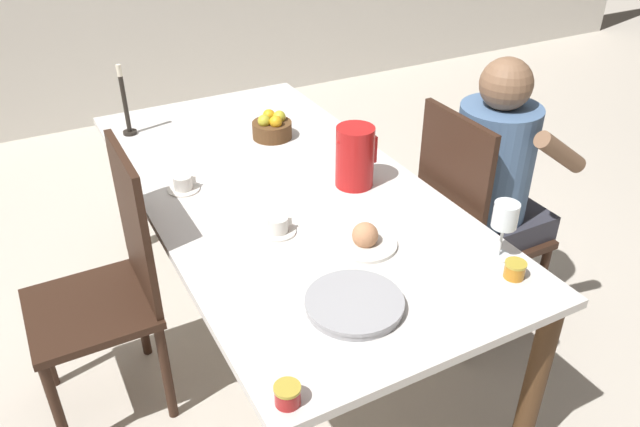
# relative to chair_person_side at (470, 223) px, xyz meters

# --- Properties ---
(ground_plane) EXTENTS (20.00, 20.00, 0.00)m
(ground_plane) POSITION_rel_chair_person_side_xyz_m (-0.68, 0.31, -0.53)
(ground_plane) COLOR beige
(dining_table) EXTENTS (1.00, 2.02, 0.72)m
(dining_table) POSITION_rel_chair_person_side_xyz_m (-0.68, 0.31, 0.11)
(dining_table) COLOR silver
(dining_table) RESTS_ON ground_plane
(chair_person_side) EXTENTS (0.42, 0.42, 1.01)m
(chair_person_side) POSITION_rel_chair_person_side_xyz_m (0.00, 0.00, 0.00)
(chair_person_side) COLOR #331E14
(chair_person_side) RESTS_ON ground_plane
(chair_opposite) EXTENTS (0.42, 0.42, 1.01)m
(chair_opposite) POSITION_rel_chair_person_side_xyz_m (-1.35, 0.28, 0.00)
(chair_opposite) COLOR #331E14
(chair_opposite) RESTS_ON ground_plane
(person_seated) EXTENTS (0.39, 0.41, 1.20)m
(person_seated) POSITION_rel_chair_person_side_xyz_m (0.10, -0.02, 0.19)
(person_seated) COLOR #33333D
(person_seated) RESTS_ON ground_plane
(red_pitcher) EXTENTS (0.17, 0.14, 0.23)m
(red_pitcher) POSITION_rel_chair_person_side_xyz_m (-0.43, 0.20, 0.31)
(red_pitcher) COLOR red
(red_pitcher) RESTS_ON dining_table
(wine_glass_water) EXTENTS (0.08, 0.08, 0.19)m
(wine_glass_water) POSITION_rel_chair_person_side_xyz_m (-0.26, -0.42, 0.34)
(wine_glass_water) COLOR white
(wine_glass_water) RESTS_ON dining_table
(teacup_near_person) EXTENTS (0.12, 0.12, 0.06)m
(teacup_near_person) POSITION_rel_chair_person_side_xyz_m (-0.82, 0.03, 0.22)
(teacup_near_person) COLOR silver
(teacup_near_person) RESTS_ON dining_table
(teacup_across) EXTENTS (0.12, 0.12, 0.06)m
(teacup_across) POSITION_rel_chair_person_side_xyz_m (-1.01, 0.46, 0.22)
(teacup_across) COLOR silver
(teacup_across) RESTS_ON dining_table
(serving_tray) EXTENTS (0.28, 0.28, 0.03)m
(serving_tray) POSITION_rel_chair_person_side_xyz_m (-0.79, -0.42, 0.21)
(serving_tray) COLOR #9E9EA3
(serving_tray) RESTS_ON dining_table
(bread_plate) EXTENTS (0.21, 0.21, 0.09)m
(bread_plate) POSITION_rel_chair_person_side_xyz_m (-0.60, -0.17, 0.22)
(bread_plate) COLOR silver
(bread_plate) RESTS_ON dining_table
(jam_jar_amber) EXTENTS (0.07, 0.07, 0.05)m
(jam_jar_amber) POSITION_rel_chair_person_side_xyz_m (-0.29, -0.52, 0.22)
(jam_jar_amber) COLOR #C67A1E
(jam_jar_amber) RESTS_ON dining_table
(jam_jar_red) EXTENTS (0.07, 0.07, 0.05)m
(jam_jar_red) POSITION_rel_chair_person_side_xyz_m (-1.10, -0.64, 0.22)
(jam_jar_red) COLOR #A81E1E
(jam_jar_red) RESTS_ON dining_table
(fruit_bowl) EXTENTS (0.17, 0.17, 0.11)m
(fruit_bowl) POSITION_rel_chair_person_side_xyz_m (-0.53, 0.73, 0.24)
(fruit_bowl) COLOR brown
(fruit_bowl) RESTS_ON dining_table
(candlestick_tall) EXTENTS (0.06, 0.06, 0.31)m
(candlestick_tall) POSITION_rel_chair_person_side_xyz_m (-1.07, 1.06, 0.31)
(candlestick_tall) COLOR black
(candlestick_tall) RESTS_ON dining_table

